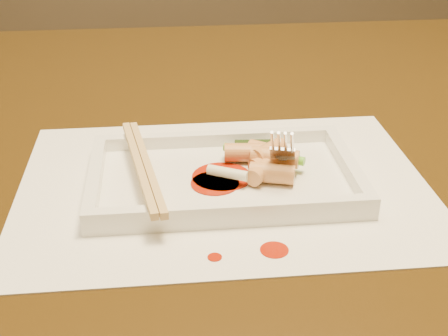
{
  "coord_description": "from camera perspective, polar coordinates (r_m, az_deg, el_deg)",
  "views": [
    {
      "loc": [
        0.04,
        -0.67,
        1.05
      ],
      "look_at": [
        0.09,
        -0.14,
        0.77
      ],
      "focal_mm": 50.0,
      "sensor_mm": 36.0,
      "label": 1
    }
  ],
  "objects": [
    {
      "name": "plate_rim_far",
      "position": [
        0.67,
        -0.65,
        2.72
      ],
      "size": [
        0.26,
        0.01,
        0.01
      ],
      "primitive_type": "cube",
      "color": "white",
      "rests_on": "plate_base"
    },
    {
      "name": "rice_cake_6",
      "position": [
        0.63,
        2.34,
        1.42
      ],
      "size": [
        0.05,
        0.02,
        0.02
      ],
      "primitive_type": "cylinder",
      "rotation": [
        1.57,
        0.0,
        1.47
      ],
      "color": "tan",
      "rests_on": "plate_base"
    },
    {
      "name": "rice_cake_3",
      "position": [
        0.64,
        4.0,
        1.52
      ],
      "size": [
        0.04,
        0.04,
        0.02
      ],
      "primitive_type": "cylinder",
      "rotation": [
        1.57,
        0.0,
        0.92
      ],
      "color": "tan",
      "rests_on": "plate_base"
    },
    {
      "name": "chopstick_b",
      "position": [
        0.6,
        -7.06,
        0.29
      ],
      "size": [
        0.04,
        0.19,
        0.01
      ],
      "primitive_type": "cube",
      "rotation": [
        0.0,
        0.0,
        0.16
      ],
      "color": "tan",
      "rests_on": "plate_rim_near"
    },
    {
      "name": "plate_rim_right",
      "position": [
        0.63,
        11.29,
        0.3
      ],
      "size": [
        0.01,
        0.14,
        0.01
      ],
      "primitive_type": "cube",
      "color": "white",
      "rests_on": "plate_base"
    },
    {
      "name": "veg_piece",
      "position": [
        0.65,
        2.73,
        1.61
      ],
      "size": [
        0.04,
        0.03,
        0.01
      ],
      "primitive_type": "cube",
      "rotation": [
        0.0,
        0.0,
        -0.06
      ],
      "color": "black",
      "rests_on": "plate_base"
    },
    {
      "name": "placemat",
      "position": [
        0.61,
        0.0,
        -1.55
      ],
      "size": [
        0.4,
        0.3,
        0.0
      ],
      "primitive_type": "cube",
      "color": "white",
      "rests_on": "table"
    },
    {
      "name": "rice_cake_4",
      "position": [
        0.61,
        3.76,
        0.03
      ],
      "size": [
        0.04,
        0.05,
        0.02
      ],
      "primitive_type": "cylinder",
      "rotation": [
        1.57,
        0.0,
        2.51
      ],
      "color": "tan",
      "rests_on": "plate_base"
    },
    {
      "name": "sauce_splatter_a",
      "position": [
        0.52,
        4.63,
        -7.47
      ],
      "size": [
        0.02,
        0.02,
        0.0
      ],
      "primitive_type": "cylinder",
      "color": "#A51A04",
      "rests_on": "placemat"
    },
    {
      "name": "chopstick_a",
      "position": [
        0.6,
        -7.82,
        0.26
      ],
      "size": [
        0.04,
        0.19,
        0.01
      ],
      "primitive_type": "cube",
      "rotation": [
        0.0,
        0.0,
        0.16
      ],
      "color": "tan",
      "rests_on": "plate_rim_near"
    },
    {
      "name": "scallion_green",
      "position": [
        0.63,
        3.64,
        1.28
      ],
      "size": [
        0.08,
        0.05,
        0.01
      ],
      "primitive_type": "cylinder",
      "rotation": [
        1.57,
        0.0,
        1.06
      ],
      "color": "#49AA1B",
      "rests_on": "plate_base"
    },
    {
      "name": "rice_cake_2",
      "position": [
        0.61,
        4.68,
        0.98
      ],
      "size": [
        0.05,
        0.03,
        0.02
      ],
      "primitive_type": "cylinder",
      "rotation": [
        1.57,
        0.0,
        1.23
      ],
      "color": "tan",
      "rests_on": "plate_base"
    },
    {
      "name": "sauce_blob_0",
      "position": [
        0.61,
        -0.22,
        -0.8
      ],
      "size": [
        0.06,
        0.06,
        0.0
      ],
      "primitive_type": "cylinder",
      "color": "#A51A04",
      "rests_on": "plate_base"
    },
    {
      "name": "plate_rim_left",
      "position": [
        0.61,
        -11.71,
        -0.81
      ],
      "size": [
        0.01,
        0.14,
        0.01
      ],
      "primitive_type": "cube",
      "color": "white",
      "rests_on": "plate_base"
    },
    {
      "name": "table",
      "position": [
        0.78,
        -7.98,
        -3.36
      ],
      "size": [
        1.4,
        0.9,
        0.75
      ],
      "color": "black",
      "rests_on": "ground"
    },
    {
      "name": "rice_cake_1",
      "position": [
        0.6,
        4.42,
        -0.48
      ],
      "size": [
        0.05,
        0.03,
        0.02
      ],
      "primitive_type": "cylinder",
      "rotation": [
        1.57,
        0.0,
        1.29
      ],
      "color": "tan",
      "rests_on": "plate_base"
    },
    {
      "name": "rice_cake_5",
      "position": [
        0.62,
        4.08,
        1.49
      ],
      "size": [
        0.04,
        0.04,
        0.02
      ],
      "primitive_type": "cylinder",
      "rotation": [
        1.57,
        0.0,
        2.29
      ],
      "color": "tan",
      "rests_on": "plate_base"
    },
    {
      "name": "sauce_splatter_b",
      "position": [
        0.51,
        -0.86,
        -8.15
      ],
      "size": [
        0.01,
        0.01,
        0.0
      ],
      "primitive_type": "cylinder",
      "color": "#A51A04",
      "rests_on": "placemat"
    },
    {
      "name": "sauce_blob_1",
      "position": [
        0.6,
        -0.84,
        -1.4
      ],
      "size": [
        0.05,
        0.05,
        0.0
      ],
      "primitive_type": "cylinder",
      "color": "#A51A04",
      "rests_on": "plate_base"
    },
    {
      "name": "scallion_white",
      "position": [
        0.59,
        0.33,
        -0.45
      ],
      "size": [
        0.04,
        0.03,
        0.01
      ],
      "primitive_type": "cylinder",
      "rotation": [
        1.57,
        0.0,
        1.1
      ],
      "color": "#EAEACC",
      "rests_on": "plate_base"
    },
    {
      "name": "fork",
      "position": [
        0.6,
        6.48,
        6.48
      ],
      "size": [
        0.09,
        0.1,
        0.14
      ],
      "primitive_type": null,
      "color": "silver",
      "rests_on": "plate_base"
    },
    {
      "name": "rice_cake_0",
      "position": [
        0.62,
        4.06,
        0.5
      ],
      "size": [
        0.04,
        0.04,
        0.02
      ],
      "primitive_type": "cylinder",
      "rotation": [
        1.57,
        0.0,
        2.13
      ],
      "color": "tan",
      "rests_on": "plate_base"
    },
    {
      "name": "plate_base",
      "position": [
        0.61,
        0.0,
        -1.16
      ],
      "size": [
        0.26,
        0.16,
        0.01
      ],
      "primitive_type": "cube",
      "color": "white",
      "rests_on": "placemat"
    },
    {
      "name": "plate_rim_near",
      "position": [
        0.54,
        0.8,
        -3.93
      ],
      "size": [
        0.26,
        0.01,
        0.01
      ],
      "primitive_type": "cube",
      "color": "white",
      "rests_on": "plate_base"
    }
  ]
}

